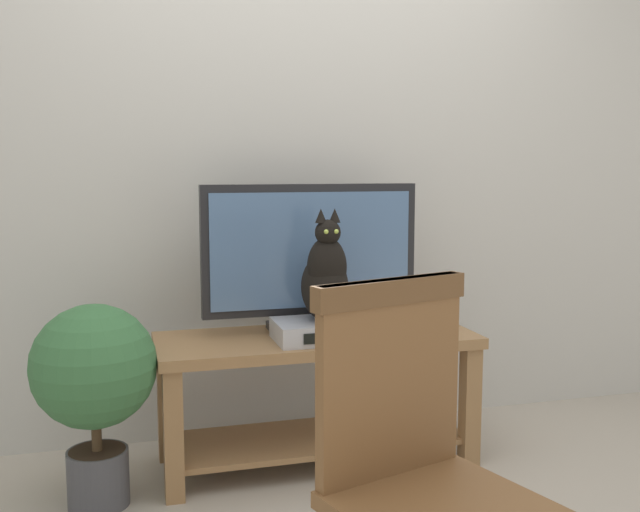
{
  "coord_description": "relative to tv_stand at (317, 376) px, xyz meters",
  "views": [
    {
      "loc": [
        -0.79,
        -2.17,
        1.23
      ],
      "look_at": [
        -0.02,
        0.58,
        0.88
      ],
      "focal_mm": 40.62,
      "sensor_mm": 36.0,
      "label": 1
    }
  ],
  "objects": [
    {
      "name": "tv_stand",
      "position": [
        0.0,
        0.0,
        0.0
      ],
      "size": [
        1.3,
        0.49,
        0.54
      ],
      "color": "olive",
      "rests_on": "ground"
    },
    {
      "name": "back_wall",
      "position": [
        0.02,
        0.49,
        1.03
      ],
      "size": [
        7.0,
        0.12,
        2.8
      ],
      "primitive_type": "cube",
      "color": "beige",
      "rests_on": "ground"
    },
    {
      "name": "media_box",
      "position": [
        0.01,
        -0.09,
        0.21
      ],
      "size": [
        0.4,
        0.26,
        0.08
      ],
      "color": "#ADADB2",
      "rests_on": "tv_stand"
    },
    {
      "name": "potted_plant",
      "position": [
        -0.87,
        -0.15,
        0.11
      ],
      "size": [
        0.45,
        0.45,
        0.75
      ],
      "color": "#47474C",
      "rests_on": "ground"
    },
    {
      "name": "wooden_chair",
      "position": [
        -0.12,
        -1.31,
        0.19
      ],
      "size": [
        0.54,
        0.54,
        0.97
      ],
      "color": "brown",
      "rests_on": "ground"
    },
    {
      "name": "tv",
      "position": [
        0.0,
        0.09,
        0.49
      ],
      "size": [
        0.91,
        0.2,
        0.61
      ],
      "color": "black",
      "rests_on": "tv_stand"
    },
    {
      "name": "cat",
      "position": [
        0.01,
        -0.1,
        0.43
      ],
      "size": [
        0.19,
        0.31,
        0.45
      ],
      "color": "black",
      "rests_on": "media_box"
    },
    {
      "name": "book_stack",
      "position": [
        0.46,
        -0.0,
        0.22
      ],
      "size": [
        0.24,
        0.17,
        0.08
      ],
      "color": "beige",
      "rests_on": "tv_stand"
    }
  ]
}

